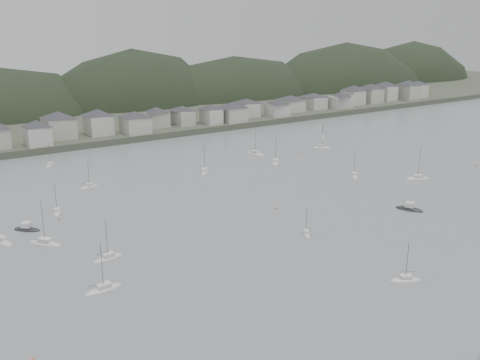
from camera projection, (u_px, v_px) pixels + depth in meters
ground at (443, 291)px, 112.55m from camera, size 900.00×900.00×0.00m
far_shore_land at (46, 107)px, 346.22m from camera, size 900.00×250.00×3.00m
forested_ridge at (68, 132)px, 332.10m from camera, size 851.55×103.94×102.57m
waterfront_town at (203, 112)px, 282.95m from camera, size 451.48×28.46×12.92m
sailboat_lead at (354, 176)px, 196.29m from camera, size 6.39×7.61×10.42m
moored_fleet at (244, 212)px, 158.88m from camera, size 267.30×176.25×13.41m
motor_launch_near at (409, 209)px, 161.31m from camera, size 5.99×8.76×3.97m
motor_launch_far at (27, 229)px, 145.57m from camera, size 7.27×7.43×3.83m
mooring_buoys at (303, 213)px, 158.57m from camera, size 176.04×134.73×0.70m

